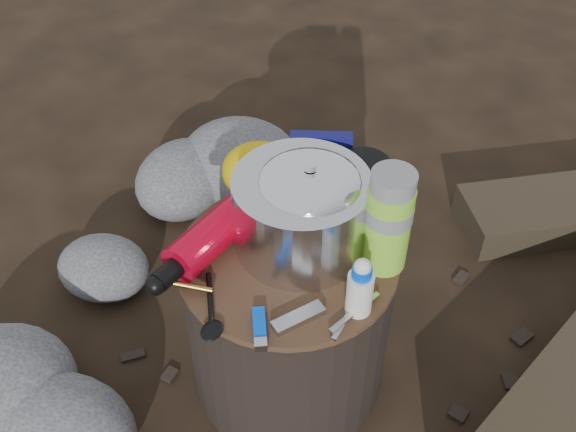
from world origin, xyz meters
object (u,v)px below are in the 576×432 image
at_px(thermos, 388,221).
at_px(travel_mug, 362,192).
at_px(stump, 288,319).
at_px(camping_pot, 309,207).
at_px(fuel_bottle, 219,229).

distance_m(thermos, travel_mug, 0.13).
relative_size(stump, camping_pot, 2.28).
xyz_separation_m(fuel_bottle, thermos, (0.30, 0.07, 0.07)).
xyz_separation_m(camping_pot, fuel_bottle, (-0.15, -0.07, -0.05)).
relative_size(camping_pot, travel_mug, 1.32).
relative_size(fuel_bottle, thermos, 1.49).
height_order(camping_pot, fuel_bottle, camping_pot).
bearing_deg(stump, thermos, 17.94).
relative_size(stump, thermos, 2.00).
bearing_deg(fuel_bottle, thermos, 26.64).
relative_size(camping_pot, thermos, 0.87).
bearing_deg(thermos, stump, -162.06).
relative_size(fuel_bottle, travel_mug, 2.24).
bearing_deg(travel_mug, fuel_bottle, -142.84).
relative_size(camping_pot, fuel_bottle, 0.59).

